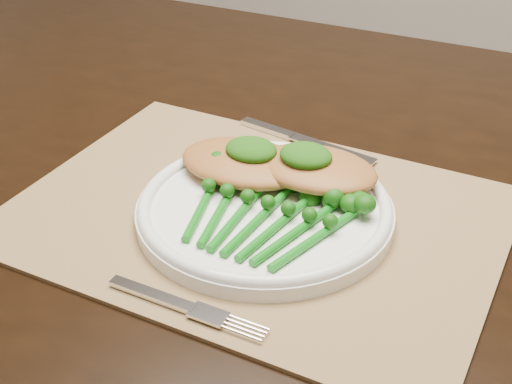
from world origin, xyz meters
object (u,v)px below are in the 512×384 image
at_px(dining_table, 298,378).
at_px(dinner_plate, 265,209).
at_px(placemat, 255,216).
at_px(broccolini_bundle, 258,219).
at_px(chicken_fillet_left, 244,163).

distance_m(dining_table, dinner_plate, 0.42).
bearing_deg(placemat, dining_table, 90.93).
relative_size(placemat, broccolini_bundle, 2.81).
bearing_deg(broccolini_bundle, dining_table, 98.64).
xyz_separation_m(dinner_plate, chicken_fillet_left, (-0.05, 0.05, 0.02)).
xyz_separation_m(dinner_plate, broccolini_bundle, (0.01, -0.03, 0.01)).
distance_m(dinner_plate, chicken_fillet_left, 0.07).
height_order(placemat, dinner_plate, dinner_plate).
distance_m(dining_table, broccolini_bundle, 0.43).
distance_m(chicken_fillet_left, broccolini_bundle, 0.09).
bearing_deg(broccolini_bundle, placemat, 123.06).
xyz_separation_m(placemat, broccolini_bundle, (0.02, -0.03, 0.02)).
relative_size(dinner_plate, chicken_fillet_left, 1.84).
bearing_deg(broccolini_bundle, chicken_fillet_left, 127.56).
bearing_deg(chicken_fillet_left, dinner_plate, -47.09).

